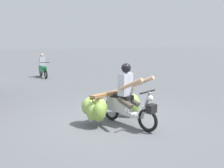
# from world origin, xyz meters

# --- Properties ---
(ground_plane) EXTENTS (120.00, 120.00, 0.00)m
(ground_plane) POSITION_xyz_m (0.00, 0.00, 0.00)
(ground_plane) COLOR #56595E
(motorbike_main_loaded) EXTENTS (1.87, 1.98, 1.58)m
(motorbike_main_loaded) POSITION_xyz_m (0.14, -0.04, 0.50)
(motorbike_main_loaded) COLOR black
(motorbike_main_loaded) RESTS_ON ground
(motorbike_distant_ahead_left) EXTENTS (0.50, 1.62, 1.40)m
(motorbike_distant_ahead_left) POSITION_xyz_m (-0.60, 8.69, 0.57)
(motorbike_distant_ahead_left) COLOR black
(motorbike_distant_ahead_left) RESTS_ON ground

